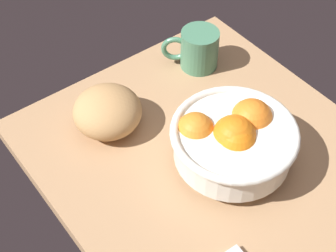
{
  "coord_description": "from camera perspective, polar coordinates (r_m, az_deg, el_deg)",
  "views": [
    {
      "loc": [
        38.25,
        -44.32,
        77.56
      ],
      "look_at": [
        -13.72,
        -4.7,
        5.0
      ],
      "focal_mm": 54.78,
      "sensor_mm": 36.0,
      "label": 1
    }
  ],
  "objects": [
    {
      "name": "ground_plane",
      "position": [
        0.98,
        7.08,
        -6.03
      ],
      "size": [
        79.56,
        60.21,
        3.0
      ],
      "primitive_type": "cube",
      "color": "tan"
    },
    {
      "name": "fruit_bowl",
      "position": [
        0.95,
        7.21,
        -1.41
      ],
      "size": [
        23.55,
        23.55,
        11.2
      ],
      "color": "white",
      "rests_on": "ground"
    },
    {
      "name": "bread_loaf",
      "position": [
        1.02,
        -6.76,
        1.63
      ],
      "size": [
        18.94,
        18.89,
        8.51
      ],
      "primitive_type": "ellipsoid",
      "rotation": [
        0.0,
        0.0,
        5.75
      ],
      "color": "tan",
      "rests_on": "ground"
    },
    {
      "name": "mug",
      "position": [
        1.15,
        3.34,
        8.54
      ],
      "size": [
        10.09,
        11.25,
        9.07
      ],
      "color": "#498362",
      "rests_on": "ground"
    }
  ]
}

